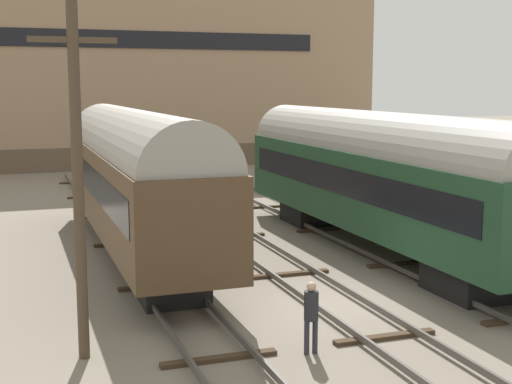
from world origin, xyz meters
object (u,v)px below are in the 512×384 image
Objects in this scene: train_car_green at (374,172)px; bench at (443,203)px; person_worker at (311,311)px; train_car_brown at (135,173)px; utility_pole at (78,175)px.

train_car_green is 12.56× the size of bench.
train_car_green is 10.66× the size of person_worker.
utility_pole is at bearing -106.68° from train_car_brown.
train_car_green is at bearing 179.27° from bench.
bench is 0.85× the size of person_worker.
utility_pole is (-2.74, -9.15, 1.14)m from train_car_brown.
train_car_brown is at bearing 73.32° from utility_pole.
train_car_brown is 8.40m from train_car_green.
train_car_brown is 11.98× the size of bench.
train_car_brown is 2.16× the size of utility_pole.
utility_pole reaches higher than bench.
utility_pole is at bearing -153.27° from bench.
train_car_green is 3.15m from bench.
train_car_brown is at bearing 164.88° from train_car_green.
utility_pole reaches higher than person_worker.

